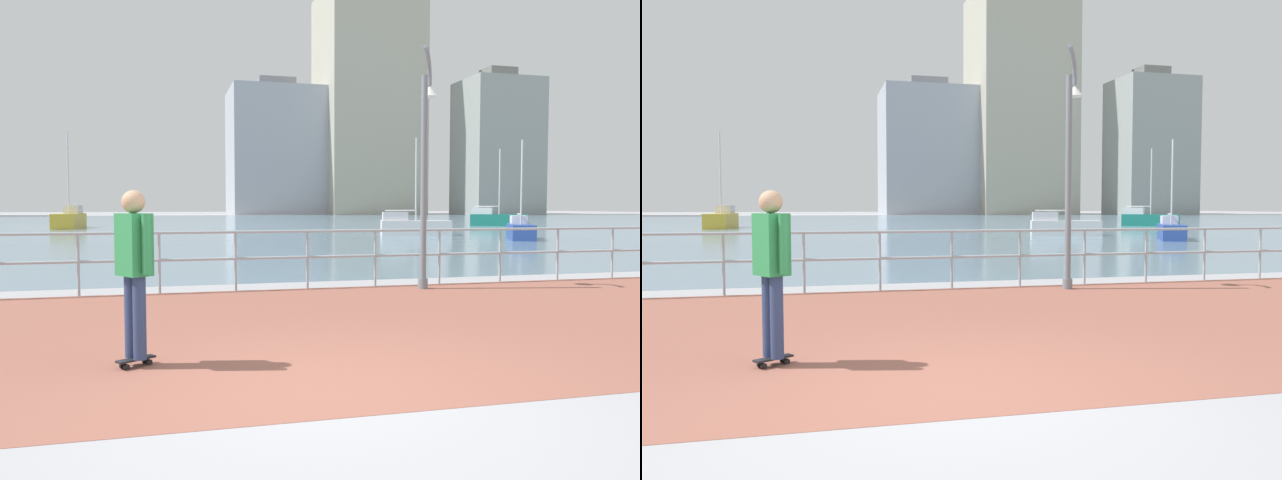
% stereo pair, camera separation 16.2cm
% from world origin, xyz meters
% --- Properties ---
extents(ground, '(220.00, 220.00, 0.00)m').
position_xyz_m(ground, '(0.00, 40.00, 0.00)').
color(ground, '#9E9EA3').
extents(brick_paving, '(28.00, 7.23, 0.01)m').
position_xyz_m(brick_paving, '(0.00, 2.96, 0.00)').
color(brick_paving, '#935647').
rests_on(brick_paving, ground).
extents(harbor_water, '(180.00, 88.00, 0.00)m').
position_xyz_m(harbor_water, '(0.00, 51.57, 0.00)').
color(harbor_water, slate).
rests_on(harbor_water, ground).
extents(waterfront_railing, '(25.25, 0.06, 1.15)m').
position_xyz_m(waterfront_railing, '(-0.00, 6.57, 0.79)').
color(waterfront_railing, '#9EADB7').
rests_on(waterfront_railing, ground).
extents(lamppost, '(0.58, 0.72, 4.70)m').
position_xyz_m(lamppost, '(3.67, 6.12, 2.60)').
color(lamppost, slate).
rests_on(lamppost, ground).
extents(skateboarder, '(0.40, 0.51, 1.78)m').
position_xyz_m(skateboarder, '(-1.61, 1.30, 1.07)').
color(skateboarder, black).
rests_on(skateboarder, ground).
extents(sailboat_yellow, '(3.93, 2.14, 5.27)m').
position_xyz_m(sailboat_yellow, '(11.87, 26.05, 0.50)').
color(sailboat_yellow, white).
rests_on(sailboat_yellow, ground).
extents(sailboat_gray, '(2.42, 3.47, 4.72)m').
position_xyz_m(sailboat_gray, '(15.23, 20.98, 0.45)').
color(sailboat_gray, '#284799').
rests_on(sailboat_gray, ground).
extents(sailboat_teal, '(4.24, 3.62, 6.03)m').
position_xyz_m(sailboat_teal, '(24.20, 38.40, 0.58)').
color(sailboat_teal, '#197266').
rests_on(sailboat_teal, ground).
extents(sailboat_ivory, '(1.79, 4.92, 6.80)m').
position_xyz_m(sailboat_ivory, '(-7.73, 41.45, 0.65)').
color(sailboat_ivory, gold).
rests_on(sailboat_ivory, ground).
extents(tower_beige, '(17.07, 16.30, 41.90)m').
position_xyz_m(tower_beige, '(35.14, 102.66, 20.11)').
color(tower_beige, '#B2AD99').
rests_on(tower_beige, ground).
extents(tower_concrete, '(16.55, 15.21, 24.35)m').
position_xyz_m(tower_concrete, '(18.64, 105.89, 11.35)').
color(tower_concrete, '#A3A8B2').
rests_on(tower_concrete, ground).
extents(tower_glass, '(12.58, 10.69, 24.96)m').
position_xyz_m(tower_glass, '(54.67, 90.63, 11.65)').
color(tower_glass, '#939993').
rests_on(tower_glass, ground).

